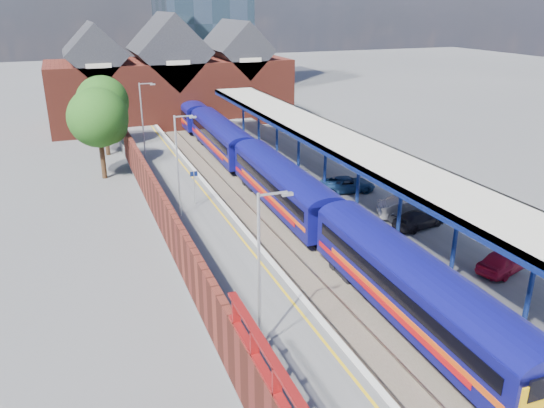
{
  "coord_description": "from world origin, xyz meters",
  "views": [
    {
      "loc": [
        -12.84,
        -11.86,
        14.74
      ],
      "look_at": [
        -1.3,
        17.99,
        2.6
      ],
      "focal_mm": 35.0,
      "sensor_mm": 36.0,
      "label": 1
    }
  ],
  "objects_px": {
    "train": "(248,156)",
    "lamp_post_b": "(262,263)",
    "lamp_post_c": "(179,160)",
    "parked_car_blue": "(348,184)",
    "lamp_post_d": "(143,116)",
    "parked_car_dark": "(418,219)",
    "parked_car_silver": "(413,209)",
    "parked_car_red": "(505,260)",
    "platform_sign": "(194,182)"
  },
  "relations": [
    {
      "from": "parked_car_silver",
      "to": "lamp_post_d",
      "type": "bearing_deg",
      "value": 55.95
    },
    {
      "from": "platform_sign",
      "to": "parked_car_blue",
      "type": "bearing_deg",
      "value": -7.72
    },
    {
      "from": "lamp_post_c",
      "to": "parked_car_blue",
      "type": "height_order",
      "value": "lamp_post_c"
    },
    {
      "from": "parked_car_red",
      "to": "parked_car_silver",
      "type": "bearing_deg",
      "value": -14.77
    },
    {
      "from": "parked_car_red",
      "to": "parked_car_silver",
      "type": "distance_m",
      "value": 8.12
    },
    {
      "from": "lamp_post_d",
      "to": "train",
      "type": "bearing_deg",
      "value": -40.8
    },
    {
      "from": "train",
      "to": "platform_sign",
      "type": "xyz_separation_m",
      "value": [
        -6.49,
        -7.22,
        0.57
      ]
    },
    {
      "from": "lamp_post_d",
      "to": "parked_car_dark",
      "type": "xyz_separation_m",
      "value": [
        13.97,
        -23.51,
        -3.44
      ]
    },
    {
      "from": "lamp_post_c",
      "to": "platform_sign",
      "type": "height_order",
      "value": "lamp_post_c"
    },
    {
      "from": "lamp_post_c",
      "to": "parked_car_silver",
      "type": "distance_m",
      "value": 16.03
    },
    {
      "from": "lamp_post_b",
      "to": "lamp_post_d",
      "type": "bearing_deg",
      "value": 90.0
    },
    {
      "from": "lamp_post_b",
      "to": "parked_car_dark",
      "type": "xyz_separation_m",
      "value": [
        13.97,
        8.49,
        -3.44
      ]
    },
    {
      "from": "lamp_post_d",
      "to": "platform_sign",
      "type": "height_order",
      "value": "lamp_post_d"
    },
    {
      "from": "lamp_post_c",
      "to": "parked_car_blue",
      "type": "distance_m",
      "value": 13.53
    },
    {
      "from": "lamp_post_d",
      "to": "platform_sign",
      "type": "xyz_separation_m",
      "value": [
        1.36,
        -14.0,
        -2.3
      ]
    },
    {
      "from": "parked_car_dark",
      "to": "lamp_post_c",
      "type": "bearing_deg",
      "value": 49.56
    },
    {
      "from": "lamp_post_c",
      "to": "parked_car_silver",
      "type": "bearing_deg",
      "value": -23.26
    },
    {
      "from": "lamp_post_b",
      "to": "lamp_post_d",
      "type": "height_order",
      "value": "same"
    },
    {
      "from": "lamp_post_c",
      "to": "platform_sign",
      "type": "xyz_separation_m",
      "value": [
        1.36,
        2.0,
        -2.3
      ]
    },
    {
      "from": "parked_car_silver",
      "to": "parked_car_red",
      "type": "bearing_deg",
      "value": -155.21
    },
    {
      "from": "lamp_post_d",
      "to": "platform_sign",
      "type": "relative_size",
      "value": 2.8
    },
    {
      "from": "platform_sign",
      "to": "train",
      "type": "bearing_deg",
      "value": 48.03
    },
    {
      "from": "train",
      "to": "lamp_post_d",
      "type": "bearing_deg",
      "value": 139.2
    },
    {
      "from": "lamp_post_b",
      "to": "parked_car_blue",
      "type": "height_order",
      "value": "lamp_post_b"
    },
    {
      "from": "lamp_post_c",
      "to": "parked_car_red",
      "type": "height_order",
      "value": "lamp_post_c"
    },
    {
      "from": "platform_sign",
      "to": "parked_car_silver",
      "type": "xyz_separation_m",
      "value": [
        13.07,
        -8.2,
        -0.93
      ]
    },
    {
      "from": "lamp_post_d",
      "to": "parked_car_dark",
      "type": "distance_m",
      "value": 27.56
    },
    {
      "from": "parked_car_silver",
      "to": "lamp_post_b",
      "type": "bearing_deg",
      "value": 147.11
    },
    {
      "from": "train",
      "to": "lamp_post_d",
      "type": "xyz_separation_m",
      "value": [
        -7.86,
        6.78,
        2.87
      ]
    },
    {
      "from": "lamp_post_b",
      "to": "parked_car_red",
      "type": "bearing_deg",
      "value": 6.52
    },
    {
      "from": "parked_car_red",
      "to": "lamp_post_b",
      "type": "bearing_deg",
      "value": 79.89
    },
    {
      "from": "parked_car_dark",
      "to": "lamp_post_b",
      "type": "bearing_deg",
      "value": 109.13
    },
    {
      "from": "platform_sign",
      "to": "lamp_post_c",
      "type": "bearing_deg",
      "value": -124.26
    },
    {
      "from": "lamp_post_b",
      "to": "parked_car_red",
      "type": "relative_size",
      "value": 1.83
    },
    {
      "from": "parked_car_red",
      "to": "platform_sign",
      "type": "bearing_deg",
      "value": 22.61
    },
    {
      "from": "parked_car_silver",
      "to": "parked_car_blue",
      "type": "bearing_deg",
      "value": 34.37
    },
    {
      "from": "train",
      "to": "lamp_post_d",
      "type": "height_order",
      "value": "lamp_post_d"
    },
    {
      "from": "lamp_post_d",
      "to": "parked_car_silver",
      "type": "distance_m",
      "value": 26.67
    },
    {
      "from": "parked_car_red",
      "to": "parked_car_dark",
      "type": "relative_size",
      "value": 1.0
    },
    {
      "from": "parked_car_dark",
      "to": "parked_car_blue",
      "type": "relative_size",
      "value": 0.9
    },
    {
      "from": "lamp_post_d",
      "to": "lamp_post_c",
      "type": "bearing_deg",
      "value": -90.0
    },
    {
      "from": "platform_sign",
      "to": "parked_car_red",
      "type": "distance_m",
      "value": 21.1
    },
    {
      "from": "train",
      "to": "lamp_post_b",
      "type": "distance_m",
      "value": 26.57
    },
    {
      "from": "parked_car_silver",
      "to": "parked_car_dark",
      "type": "height_order",
      "value": "parked_car_silver"
    },
    {
      "from": "parked_car_silver",
      "to": "parked_car_dark",
      "type": "xyz_separation_m",
      "value": [
        -0.46,
        -1.31,
        -0.21
      ]
    },
    {
      "from": "lamp_post_d",
      "to": "parked_car_blue",
      "type": "relative_size",
      "value": 1.65
    },
    {
      "from": "train",
      "to": "lamp_post_b",
      "type": "bearing_deg",
      "value": -107.3
    },
    {
      "from": "lamp_post_c",
      "to": "parked_car_blue",
      "type": "bearing_deg",
      "value": 1.8
    },
    {
      "from": "parked_car_dark",
      "to": "parked_car_blue",
      "type": "height_order",
      "value": "parked_car_blue"
    },
    {
      "from": "lamp_post_c",
      "to": "parked_car_silver",
      "type": "xyz_separation_m",
      "value": [
        14.43,
        -6.2,
        -3.23
      ]
    }
  ]
}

